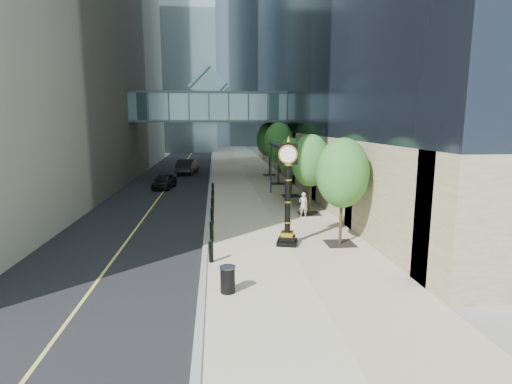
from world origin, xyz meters
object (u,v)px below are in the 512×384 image
street_clock (288,200)px  car_near (164,181)px  car_far (188,166)px  trash_bin (228,280)px  pedestrian (303,205)px

street_clock → car_near: 19.79m
street_clock → car_near: street_clock is taller
car_far → car_near: bearing=90.3°
car_far → street_clock: bearing=111.1°
street_clock → trash_bin: street_clock is taller
trash_bin → street_clock: bearing=59.9°
street_clock → trash_bin: 6.37m
pedestrian → car_far: size_ratio=0.31×
street_clock → pedestrian: size_ratio=3.22×
trash_bin → car_near: 23.82m
street_clock → car_near: size_ratio=1.30×
pedestrian → car_near: pedestrian is taller
street_clock → car_near: (-8.08, 17.99, -1.59)m
car_near → car_far: bearing=90.0°
car_far → pedestrian: bearing=118.6°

